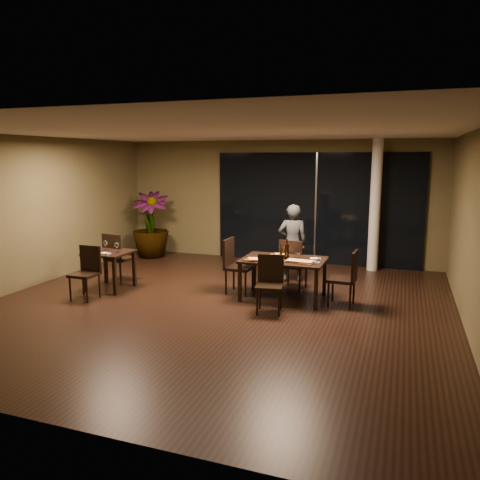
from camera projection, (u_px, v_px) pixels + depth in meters
name	position (u px, v px, depth m)	size (l,w,h in m)	color
ground	(216.00, 305.00, 8.25)	(8.00, 8.00, 0.00)	black
wall_back	(277.00, 201.00, 11.75)	(8.00, 0.10, 3.00)	brown
wall_front	(45.00, 278.00, 4.23)	(8.00, 0.10, 3.00)	brown
wall_left	(28.00, 212.00, 9.32)	(0.10, 8.00, 3.00)	brown
wall_right	(478.00, 234.00, 6.66)	(0.10, 8.00, 3.00)	brown
ceiling	(215.00, 130.00, 7.73)	(8.00, 8.00, 0.04)	silver
window_panel	(316.00, 209.00, 11.36)	(5.00, 0.06, 2.70)	black
column	(375.00, 206.00, 10.59)	(0.24, 0.24, 3.00)	silver
main_table	(283.00, 263.00, 8.55)	(1.50, 1.00, 0.75)	black
side_table	(109.00, 258.00, 9.21)	(0.80, 0.80, 0.75)	black
chair_main_far	(292.00, 262.00, 9.13)	(0.52, 0.52, 1.01)	black
chair_main_near	(270.00, 280.00, 7.87)	(0.51, 0.51, 0.96)	black
chair_main_left	(235.00, 263.00, 8.96)	(0.50, 0.50, 1.05)	black
chair_main_right	(347.00, 275.00, 8.12)	(0.48, 0.48, 0.99)	black
chair_side_far	(116.00, 255.00, 9.67)	(0.56, 0.56, 1.04)	black
chair_side_near	(87.00, 269.00, 8.63)	(0.45, 0.45, 0.97)	black
diner	(292.00, 243.00, 9.71)	(0.55, 0.37, 1.64)	#2F3234
potted_plant	(150.00, 225.00, 12.18)	(0.93, 0.93, 1.70)	#1F4717
pizza_board_left	(262.00, 260.00, 8.40)	(0.62, 0.31, 0.01)	#412514
pizza_board_right	(300.00, 262.00, 8.24)	(0.52, 0.26, 0.01)	#472D16
oblong_pizza_left	(262.00, 259.00, 8.40)	(0.45, 0.21, 0.02)	#6B0B09
oblong_pizza_right	(300.00, 261.00, 8.23)	(0.45, 0.21, 0.02)	#6A090A
round_pizza	(278.00, 255.00, 8.83)	(0.30, 0.30, 0.01)	#C64316
bottle_a	(281.00, 251.00, 8.54)	(0.06, 0.06, 0.27)	black
bottle_b	(286.00, 252.00, 8.48)	(0.06, 0.06, 0.27)	black
bottle_c	(287.00, 248.00, 8.61)	(0.08, 0.08, 0.35)	black
tumbler_left	(273.00, 256.00, 8.63)	(0.07, 0.07, 0.08)	white
tumbler_right	(297.00, 255.00, 8.59)	(0.08, 0.08, 0.10)	white
napkin_near	(314.00, 262.00, 8.22)	(0.18, 0.10, 0.01)	white
napkin_far	(316.00, 259.00, 8.53)	(0.18, 0.10, 0.01)	white
wine_glass_a	(106.00, 246.00, 9.31)	(0.08, 0.08, 0.19)	white
wine_glass_b	(117.00, 248.00, 9.10)	(0.08, 0.08, 0.19)	white
side_napkin	(105.00, 253.00, 9.00)	(0.18, 0.11, 0.01)	white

